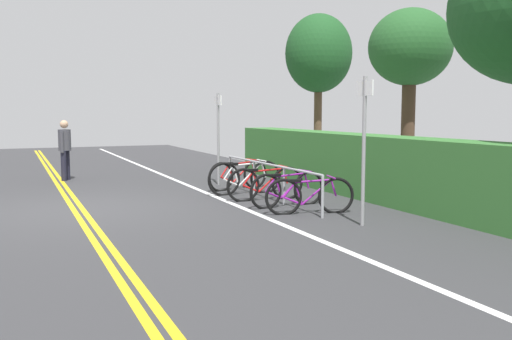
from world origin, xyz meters
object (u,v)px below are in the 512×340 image
object	(u,v)px
bicycle_2	(265,184)
sign_post_far	(364,137)
bicycle_0	(238,175)
bicycle_3	(288,189)
bicycle_1	(245,178)
tree_mid	(410,50)
bike_rack	(268,172)
bicycle_4	(310,196)
pedestrian	(65,146)
sign_post_near	(218,130)
tree_near_left	(319,54)

from	to	relation	value
bicycle_2	sign_post_far	bearing A→B (deg)	6.63
bicycle_0	sign_post_far	size ratio (longest dim) A/B	0.70
bicycle_0	bicycle_3	distance (m)	2.56
bicycle_1	tree_mid	distance (m)	5.24
bike_rack	bicycle_1	size ratio (longest dim) A/B	2.54
bicycle_4	pedestrian	size ratio (longest dim) A/B	1.01
bicycle_3	sign_post_near	xyz separation A→B (m)	(-3.49, -0.13, 1.02)
bicycle_4	tree_near_left	world-z (taller)	tree_near_left
pedestrian	bicycle_0	bearing A→B (deg)	46.11
bicycle_0	tree_near_left	size ratio (longest dim) A/B	0.35
bike_rack	sign_post_near	bearing A→B (deg)	-176.96
bicycle_4	sign_post_far	size ratio (longest dim) A/B	0.68
bike_rack	bicycle_4	distance (m)	1.75
pedestrian	tree_mid	distance (m)	9.11
bicycle_3	bicycle_1	bearing A→B (deg)	-175.92
bicycle_3	sign_post_far	bearing A→B (deg)	7.42
bicycle_0	bicycle_3	xyz separation A→B (m)	(2.56, -0.02, -0.00)
sign_post_near	bicycle_0	bearing A→B (deg)	9.25
pedestrian	tree_near_left	bearing A→B (deg)	86.15
bicycle_3	sign_post_near	size ratio (longest dim) A/B	0.73
bicycle_4	pedestrian	bearing A→B (deg)	-152.67
sign_post_far	bike_rack	bearing A→B (deg)	-174.95
sign_post_far	tree_mid	xyz separation A→B (m)	(-3.82, 3.95, 1.88)
bicycle_2	bicycle_1	bearing A→B (deg)	-176.51
sign_post_near	tree_near_left	distance (m)	4.90
bicycle_3	pedestrian	bearing A→B (deg)	-149.51
tree_near_left	tree_mid	bearing A→B (deg)	6.28
bicycle_2	tree_near_left	bearing A→B (deg)	139.85
bike_rack	sign_post_near	size ratio (longest dim) A/B	1.96
pedestrian	sign_post_far	bearing A→B (deg)	25.17
sign_post_near	tree_mid	world-z (taller)	tree_mid
bicycle_2	tree_mid	bearing A→B (deg)	101.68
bicycle_1	sign_post_far	xyz separation A→B (m)	(3.88, 0.40, 1.05)
bicycle_4	sign_post_far	distance (m)	1.66
bike_rack	pedestrian	distance (m)	6.17
bike_rack	bicycle_0	distance (m)	1.68
bicycle_1	pedestrian	bearing A→B (deg)	-140.88
bicycle_1	tree_near_left	size ratio (longest dim) A/B	0.37
bicycle_2	sign_post_near	xyz separation A→B (m)	(-2.63, -0.06, 1.02)
bicycle_3	bicycle_4	bearing A→B (deg)	0.63
bicycle_2	sign_post_far	size ratio (longest dim) A/B	0.71
bicycle_3	tree_mid	distance (m)	5.44
bike_rack	tree_near_left	xyz separation A→B (m)	(-4.57, 3.80, 2.95)
pedestrian	bicycle_3	bearing A→B (deg)	30.49
bicycle_0	tree_near_left	world-z (taller)	tree_near_left
bicycle_3	bike_rack	bearing A→B (deg)	179.47
tree_mid	bicycle_4	bearing A→B (deg)	-58.41
bicycle_1	bicycle_3	bearing A→B (deg)	4.08
tree_mid	tree_near_left	bearing A→B (deg)	-173.72
pedestrian	sign_post_near	bearing A→B (deg)	53.92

